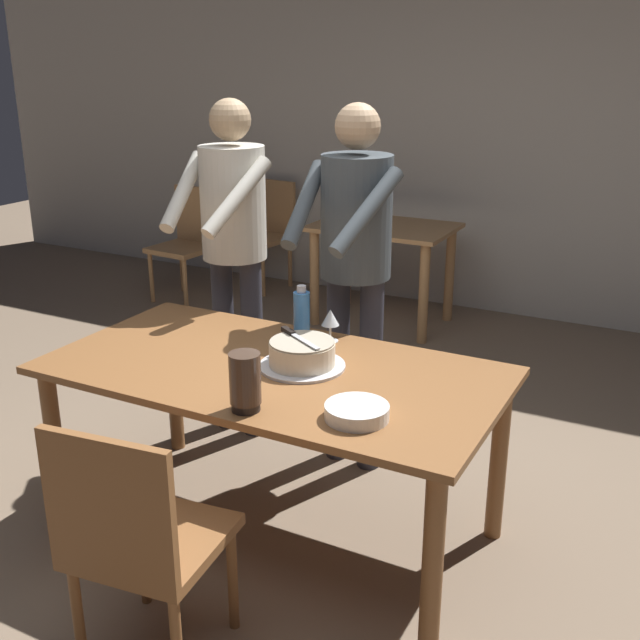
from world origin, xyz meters
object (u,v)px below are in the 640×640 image
Objects in this scene: hurricane_lamp at (245,382)px; person_standing_beside at (233,233)px; wine_glass_near at (330,319)px; water_bottle at (302,316)px; background_chair_0 at (188,239)px; plate_stack at (357,412)px; background_chair_1 at (265,230)px; person_cutting_cake at (355,250)px; cake_on_platter at (302,355)px; background_table at (383,247)px; cake_knife at (293,334)px; main_dining_table at (273,390)px; chair_near_side at (138,537)px.

person_standing_beside is at bearing 125.23° from hurricane_lamp.
water_bottle reaches higher than wine_glass_near.
background_chair_0 reaches higher than wine_glass_near.
plate_stack is 0.24× the size of background_chair_1.
person_cutting_cake is 1.91× the size of background_chair_0.
background_table is at bearing 106.46° from cake_on_platter.
cake_on_platter is at bearing -83.90° from wine_glass_near.
wine_glass_near is at bearing 83.85° from cake_knife.
wine_glass_near is 0.69× the size of hurricane_lamp.
background_chair_1 is at bearing 123.94° from cake_on_platter.
background_chair_0 is at bearing 132.76° from main_dining_table.
background_chair_0 is at bearing 124.82° from chair_near_side.
cake_on_platter is 0.31m from wine_glass_near.
main_dining_table is 1.05m from person_standing_beside.
person_cutting_cake is at bearing -50.72° from background_chair_1.
background_chair_1 reaches higher than wine_glass_near.
hurricane_lamp is 0.23× the size of background_chair_1.
person_cutting_cake reaches higher than chair_near_side.
main_dining_table is 0.23m from cake_knife.
cake_on_platter is (0.10, 0.05, 0.15)m from main_dining_table.
background_chair_1 is (-2.06, 3.46, -0.37)m from hurricane_lamp.
main_dining_table is 12.46× the size of wine_glass_near.
cake_on_platter is 1.03m from person_standing_beside.
background_chair_0 reaches higher than cake_on_platter.
person_standing_beside is 1.91× the size of background_chair_1.
cake_on_platter is 2.74m from background_table.
background_chair_0 is at bearing 142.15° from person_cutting_cake.
water_bottle reaches higher than cake_on_platter.
cake_on_platter is at bearing 84.37° from chair_near_side.
background_table is 1.11× the size of background_chair_1.
plate_stack is at bearing -44.58° from background_chair_0.
person_cutting_cake is (-0.07, 0.63, 0.27)m from cake_on_platter.
person_standing_beside reaches higher than wine_glass_near.
person_standing_beside is (-0.75, 0.66, 0.27)m from cake_on_platter.
water_bottle is at bearing -75.01° from background_table.
main_dining_table is at bearing -83.28° from water_bottle.
cake_knife is 0.24× the size of background_table.
wine_glass_near is 0.16× the size of background_chair_1.
chair_near_side is at bearing -128.45° from plate_stack.
plate_stack is at bearing -54.06° from background_chair_1.
background_table is 1.65m from background_chair_0.
water_bottle is 1.19× the size of hurricane_lamp.
chair_near_side is at bearing -92.66° from wine_glass_near.
chair_near_side reaches higher than wine_glass_near.
water_bottle reaches higher than background_table.
hurricane_lamp reaches higher than wine_glass_near.
cake_knife is 0.27× the size of background_chair_1.
hurricane_lamp is (0.15, -0.67, -0.01)m from water_bottle.
cake_knife is 0.57m from plate_stack.
person_standing_beside reaches higher than main_dining_table.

